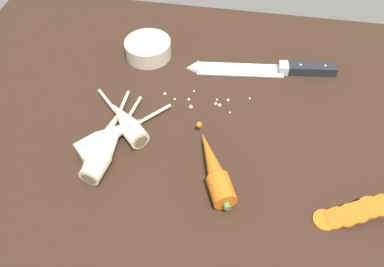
# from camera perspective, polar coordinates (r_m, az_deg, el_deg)

# --- Properties ---
(ground_plane) EXTENTS (1.20, 0.90, 0.04)m
(ground_plane) POSITION_cam_1_polar(r_m,az_deg,el_deg) (0.79, 0.24, -0.51)
(ground_plane) COLOR #332116
(chefs_knife) EXTENTS (0.35, 0.07, 0.04)m
(chefs_knife) POSITION_cam_1_polar(r_m,az_deg,el_deg) (0.91, 9.85, 9.54)
(chefs_knife) COLOR silver
(chefs_knife) RESTS_ON ground_plane
(whole_carrot) EXTENTS (0.10, 0.18, 0.04)m
(whole_carrot) POSITION_cam_1_polar(r_m,az_deg,el_deg) (0.70, 3.35, -5.31)
(whole_carrot) COLOR orange
(whole_carrot) RESTS_ON ground_plane
(parsnip_front) EXTENTS (0.15, 0.15, 0.04)m
(parsnip_front) POSITION_cam_1_polar(r_m,az_deg,el_deg) (0.78, -9.84, 1.62)
(parsnip_front) COLOR beige
(parsnip_front) RESTS_ON ground_plane
(parsnip_mid_left) EXTENTS (0.06, 0.23, 0.04)m
(parsnip_mid_left) POSITION_cam_1_polar(r_m,az_deg,el_deg) (0.74, -12.54, -2.15)
(parsnip_mid_left) COLOR beige
(parsnip_mid_left) RESTS_ON ground_plane
(parsnip_mid_right) EXTENTS (0.04, 0.22, 0.04)m
(parsnip_mid_right) POSITION_cam_1_polar(r_m,az_deg,el_deg) (0.75, -12.80, -1.01)
(parsnip_mid_right) COLOR beige
(parsnip_mid_right) RESTS_ON ground_plane
(parsnip_back) EXTENTS (0.16, 0.18, 0.04)m
(parsnip_back) POSITION_cam_1_polar(r_m,az_deg,el_deg) (0.76, -12.13, -0.31)
(parsnip_back) COLOR beige
(parsnip_back) RESTS_ON ground_plane
(carrot_slice_stack) EXTENTS (0.13, 0.07, 0.04)m
(carrot_slice_stack) POSITION_cam_1_polar(r_m,az_deg,el_deg) (0.71, 23.09, -10.84)
(carrot_slice_stack) COLOR orange
(carrot_slice_stack) RESTS_ON ground_plane
(prep_bowl) EXTENTS (0.11, 0.11, 0.04)m
(prep_bowl) POSITION_cam_1_polar(r_m,az_deg,el_deg) (0.94, -6.58, 12.56)
(prep_bowl) COLOR beige
(prep_bowl) RESTS_ON ground_plane
(mince_crumbs) EXTENTS (0.19, 0.06, 0.01)m
(mince_crumbs) POSITION_cam_1_polar(r_m,az_deg,el_deg) (0.83, 1.69, 4.89)
(mince_crumbs) COLOR beige
(mince_crumbs) RESTS_ON ground_plane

